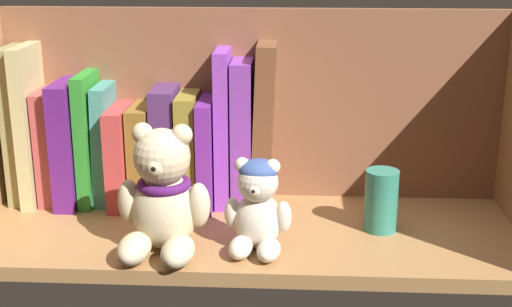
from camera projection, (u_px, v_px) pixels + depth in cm
name	position (u px, v px, depth cm)	size (l,w,h in cm)	color
shelf_board	(246.00, 235.00, 101.19)	(76.51, 27.48, 2.00)	#9E7042
shelf_back_panel	(252.00, 110.00, 110.37)	(78.91, 1.20, 31.53)	brown
book_0	(20.00, 124.00, 109.26)	(2.19, 9.89, 24.10)	olive
book_1	(35.00, 123.00, 109.08)	(2.01, 12.74, 24.45)	tan
book_2	(53.00, 145.00, 109.98)	(2.65, 10.44, 17.61)	#AF4444
book_3	(73.00, 140.00, 109.57)	(3.20, 13.94, 19.14)	#571B73
book_4	(91.00, 137.00, 109.25)	(1.91, 11.78, 20.29)	#2A8728
book_5	(106.00, 143.00, 109.40)	(2.14, 9.47, 18.48)	teal
book_6	(124.00, 153.00, 109.72)	(2.81, 14.03, 15.36)	#BA3A3A
book_7	(144.00, 153.00, 109.53)	(3.14, 11.60, 15.46)	brown
book_8	(167.00, 145.00, 108.92)	(3.58, 10.53, 18.22)	#4B295B
book_9	(190.00, 148.00, 108.87)	(2.87, 11.64, 17.35)	olive
book_10	(208.00, 150.00, 108.83)	(2.20, 13.29, 16.61)	#722895
book_11	(224.00, 128.00, 107.59)	(2.13, 9.38, 23.94)	purple
book_12	(243.00, 133.00, 107.68)	(3.07, 9.03, 22.32)	purple
book_13	(264.00, 125.00, 107.12)	(2.87, 9.12, 24.90)	brown
teddy_bear_larger	(163.00, 198.00, 92.14)	(12.61, 12.90, 17.17)	beige
teddy_bear_smaller	(257.00, 207.00, 92.91)	(9.23, 9.53, 12.47)	beige
pillar_candle	(381.00, 201.00, 99.29)	(4.67, 4.67, 8.85)	#2D7A66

